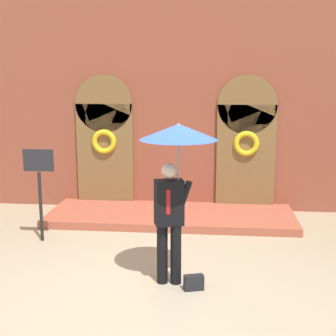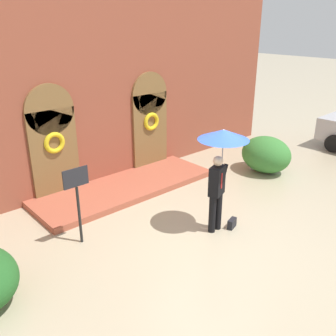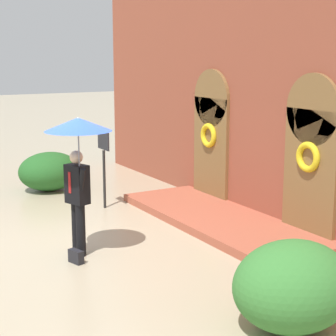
{
  "view_description": "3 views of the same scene",
  "coord_description": "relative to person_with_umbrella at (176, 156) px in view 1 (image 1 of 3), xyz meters",
  "views": [
    {
      "loc": [
        0.88,
        -6.5,
        3.0
      ],
      "look_at": [
        0.1,
        1.39,
        1.45
      ],
      "focal_mm": 50.0,
      "sensor_mm": 36.0,
      "label": 1
    },
    {
      "loc": [
        -5.47,
        -4.91,
        4.52
      ],
      "look_at": [
        0.31,
        1.61,
        1.01
      ],
      "focal_mm": 40.0,
      "sensor_mm": 36.0,
      "label": 2
    },
    {
      "loc": [
        8.95,
        -3.28,
        3.35
      ],
      "look_at": [
        -0.06,
        1.89,
        1.25
      ],
      "focal_mm": 60.0,
      "sensor_mm": 36.0,
      "label": 3
    }
  ],
  "objects": [
    {
      "name": "handbag",
      "position": [
        0.28,
        -0.2,
        -1.8
      ],
      "size": [
        0.3,
        0.2,
        0.22
      ],
      "primitive_type": "cube",
      "rotation": [
        0.0,
        0.0,
        0.29
      ],
      "color": "black",
      "rests_on": "ground"
    },
    {
      "name": "person_with_umbrella",
      "position": [
        0.0,
        0.0,
        0.0
      ],
      "size": [
        1.1,
        1.1,
        2.36
      ],
      "color": "black",
      "rests_on": "ground"
    },
    {
      "name": "building_facade",
      "position": [
        -0.36,
        4.2,
        0.77
      ],
      "size": [
        14.0,
        2.3,
        5.6
      ],
      "color": "brown",
      "rests_on": "ground"
    },
    {
      "name": "sign_post",
      "position": [
        -2.63,
        1.58,
        -0.75
      ],
      "size": [
        0.56,
        0.06,
        1.72
      ],
      "color": "black",
      "rests_on": "ground"
    },
    {
      "name": "ground_plane",
      "position": [
        -0.36,
        0.05,
        -1.91
      ],
      "size": [
        80.0,
        80.0,
        0.0
      ],
      "primitive_type": "plane",
      "color": "tan"
    }
  ]
}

